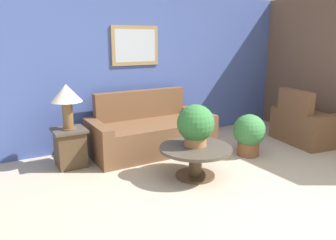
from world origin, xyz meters
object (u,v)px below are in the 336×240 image
Objects in this scene: couch_main at (150,133)px; table_lamp at (66,97)px; side_table at (70,147)px; armchair at (307,125)px; potted_plant_on_table at (196,125)px; potted_plant_floor at (249,133)px; coffee_table at (196,155)px.

table_lamp reaches higher than couch_main.
side_table is at bearing 0.00° from table_lamp.
potted_plant_on_table reaches higher than armchair.
table_lamp is (-0.00, 0.00, 0.74)m from side_table.
armchair reaches higher than side_table.
side_table is at bearing 159.70° from potted_plant_floor.
coffee_table is at bearing -42.05° from table_lamp.
table_lamp is at bearing -178.55° from couch_main.
potted_plant_on_table is at bearing 62.05° from coffee_table.
table_lamp reaches higher than potted_plant_on_table.
couch_main is 2.82m from armchair.
side_table is (-3.96, 0.96, -0.02)m from armchair.
armchair is at bearing 5.74° from coffee_table.
couch_main reaches higher than potted_plant_floor.
couch_main is at bearing 141.73° from potted_plant_floor.
table_lamp is 1.84m from potted_plant_on_table.
table_lamp is 2.82m from potted_plant_floor.
side_table is at bearing 137.95° from coffee_table.
table_lamp is 0.97× the size of potted_plant_floor.
potted_plant_floor is (1.21, 0.27, 0.06)m from coffee_table.
potted_plant_on_table reaches higher than side_table.
armchair is at bearing -13.64° from side_table.
couch_main is 3.08× the size of table_lamp.
potted_plant_on_table is at bearing -87.06° from couch_main.
potted_plant_on_table is at bearing -40.27° from table_lamp.
couch_main is at bearing 78.31° from armchair.
couch_main is at bearing 92.94° from potted_plant_on_table.
table_lamp is at bearing 85.32° from armchair.
armchair is (2.64, -1.00, 0.00)m from couch_main.
potted_plant_floor is at bearing -20.30° from side_table.
couch_main is 1.67× the size of armchair.
couch_main is at bearing 91.57° from coffee_table.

